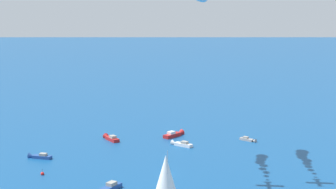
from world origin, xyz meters
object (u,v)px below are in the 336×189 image
Objects in this scene: marker_buoy at (42,174)px; motorboat_trailing at (111,138)px; sailboat_inshore at (166,176)px; motorboat_offshore at (107,189)px; motorboat_mid_cluster at (175,134)px; motorboat_ahead at (181,144)px; motorboat_outer_ring_a at (249,140)px; motorboat_far_stbd at (39,156)px.

motorboat_trailing is at bearing -162.17° from marker_buoy.
sailboat_inshore reaches higher than marker_buoy.
motorboat_mid_cluster reaches higher than motorboat_offshore.
motorboat_trailing is at bearing -69.80° from motorboat_ahead.
motorboat_outer_ring_a is at bearing -168.96° from sailboat_inshore.
motorboat_far_stbd is at bearing -33.10° from motorboat_ahead.
motorboat_mid_cluster is at bearing 162.05° from motorboat_far_stbd.
marker_buoy is at bearing -86.26° from motorboat_offshore.
marker_buoy is at bearing 55.11° from motorboat_far_stbd.
motorboat_outer_ring_a is (-32.05, 43.46, -0.22)m from motorboat_trailing.
motorboat_trailing is at bearing -122.95° from sailboat_inshore.
sailboat_inshore is 6.50× the size of marker_buoy.
sailboat_inshore is 1.54× the size of motorboat_ahead.
motorboat_far_stbd is 0.86× the size of motorboat_trailing.
sailboat_inshore reaches higher than motorboat_offshore.
motorboat_trailing is at bearing -53.59° from motorboat_outer_ring_a.
sailboat_inshore is 70.51m from motorboat_mid_cluster.
motorboat_mid_cluster reaches higher than motorboat_trailing.
motorboat_mid_cluster is at bearing -158.69° from motorboat_offshore.
motorboat_offshore is 26.44m from marker_buoy.
marker_buoy reaches higher than motorboat_outer_ring_a.
motorboat_ahead is at bearing -36.72° from motorboat_outer_ring_a.
motorboat_ahead is at bearing -165.38° from motorboat_offshore.
motorboat_offshore is 1.14× the size of motorboat_ahead.
motorboat_trailing reaches higher than motorboat_ahead.
marker_buoy is (7.68, -42.58, -5.84)m from sailboat_inshore.
motorboat_mid_cluster is (-57.22, -40.85, -5.41)m from sailboat_inshore.
motorboat_ahead is at bearing 146.90° from motorboat_far_stbd.
motorboat_ahead is 55.93m from marker_buoy.
marker_buoy is (44.57, 14.34, -0.37)m from motorboat_trailing.
motorboat_ahead is 0.83× the size of motorboat_mid_cluster.
motorboat_trailing is (-33.59, 1.41, 0.10)m from motorboat_far_stbd.
motorboat_far_stbd is 19.20m from marker_buoy.
motorboat_far_stbd is 56.68m from motorboat_mid_cluster.
motorboat_outer_ring_a is (-22.14, 16.51, -0.15)m from motorboat_ahead.
motorboat_ahead is at bearing -147.37° from sailboat_inshore.
marker_buoy is (64.90, -1.73, -0.44)m from motorboat_mid_cluster.
motorboat_offshore is (9.26, 42.12, 0.12)m from motorboat_far_stbd.
motorboat_ahead is (-46.81, -29.97, -5.54)m from sailboat_inshore.
sailboat_inshore reaches higher than motorboat_outer_ring_a.
motorboat_trailing is 1.42× the size of motorboat_outer_ring_a.
marker_buoy is at bearing 17.83° from motorboat_trailing.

